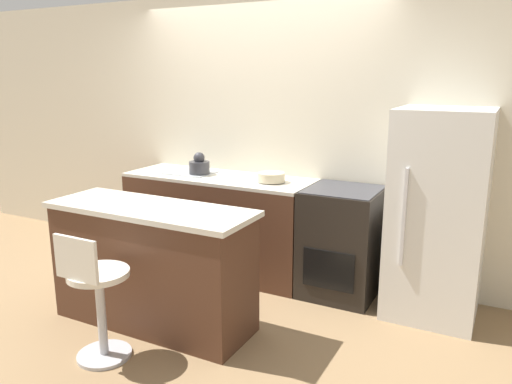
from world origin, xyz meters
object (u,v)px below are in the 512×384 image
refrigerator (438,215)px  kettle (199,165)px  mixing_bowl (271,177)px  oven_range (341,242)px  stool_chair (97,297)px

refrigerator → kettle: refrigerator is taller
kettle → mixing_bowl: bearing=0.0°
oven_range → mixing_bowl: 0.83m
refrigerator → stool_chair: size_ratio=1.81×
oven_range → refrigerator: (0.76, -0.02, 0.35)m
kettle → mixing_bowl: size_ratio=0.85×
mixing_bowl → refrigerator: bearing=0.0°
refrigerator → stool_chair: bearing=-137.0°
oven_range → refrigerator: size_ratio=0.58×
oven_range → stool_chair: 2.05m
refrigerator → mixing_bowl: (-1.42, -0.00, 0.16)m
oven_range → kettle: kettle is taller
refrigerator → stool_chair: 2.55m
refrigerator → kettle: 2.19m
stool_chair → kettle: size_ratio=4.33×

